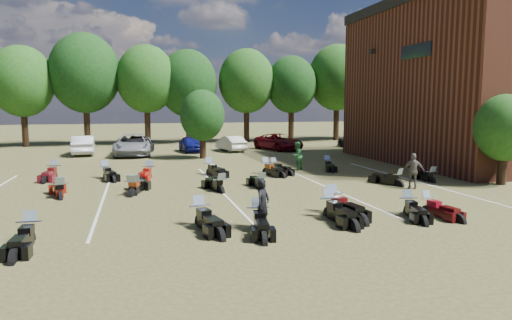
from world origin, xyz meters
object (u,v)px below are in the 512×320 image
object	(u,v)px
person_grey	(413,171)
motorcycle_0	(31,243)
car_4	(191,144)
motorcycle_14	(55,178)
motorcycle_7	(60,199)
person_black	(263,204)
person_green	(297,156)
motorcycle_3	(329,217)

from	to	relation	value
person_grey	motorcycle_0	distance (m)	15.96
car_4	motorcycle_14	size ratio (longest dim) A/B	1.61
person_grey	motorcycle_7	size ratio (longest dim) A/B	0.71
person_black	car_4	bearing A→B (deg)	44.13
person_black	motorcycle_0	distance (m)	6.74
car_4	person_black	xyz separation A→B (m)	(-0.56, -24.08, 0.14)
person_green	motorcycle_14	world-z (taller)	person_green
person_black	motorcycle_0	xyz separation A→B (m)	(-6.69, 0.29, -0.79)
motorcycle_3	person_grey	bearing A→B (deg)	32.41
person_black	motorcycle_7	size ratio (longest dim) A/B	0.68
motorcycle_0	motorcycle_3	world-z (taller)	motorcycle_3
person_grey	car_4	bearing A→B (deg)	-33.19
motorcycle_0	person_green	bearing A→B (deg)	45.59
car_4	motorcycle_7	distance (m)	19.05
person_black	motorcycle_14	size ratio (longest dim) A/B	0.67
motorcycle_14	motorcycle_3	bearing A→B (deg)	-41.46
car_4	motorcycle_7	world-z (taller)	car_4
car_4	person_grey	size ratio (longest dim) A/B	2.31
car_4	motorcycle_14	bearing A→B (deg)	-132.32
car_4	motorcycle_7	size ratio (longest dim) A/B	1.64
person_grey	motorcycle_3	xyz separation A→B (m)	(-5.93, -4.00, -0.82)
car_4	motorcycle_0	size ratio (longest dim) A/B	1.69
car_4	person_grey	xyz separation A→B (m)	(8.00, -19.16, 0.17)
motorcycle_7	car_4	bearing A→B (deg)	-126.14
motorcycle_14	person_black	bearing A→B (deg)	-51.39
person_black	motorcycle_14	bearing A→B (deg)	78.11
person_green	car_4	bearing A→B (deg)	-104.87
person_green	motorcycle_14	distance (m)	13.46
person_black	person_green	distance (m)	13.13
car_4	motorcycle_0	world-z (taller)	car_4
person_green	motorcycle_7	size ratio (longest dim) A/B	0.73
car_4	person_grey	distance (m)	20.77
motorcycle_3	motorcycle_14	bearing A→B (deg)	131.00
motorcycle_0	motorcycle_7	bearing A→B (deg)	92.98
car_4	person_black	world-z (taller)	person_black
motorcycle_3	person_green	bearing A→B (deg)	74.27
motorcycle_3	car_4	bearing A→B (deg)	93.52
person_black	person_green	world-z (taller)	person_green
motorcycle_0	motorcycle_14	xyz separation A→B (m)	(-1.32, 12.21, 0.00)
car_4	motorcycle_14	world-z (taller)	car_4
person_green	person_grey	size ratio (longest dim) A/B	1.03
motorcycle_3	motorcycle_0	bearing A→B (deg)	-177.73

